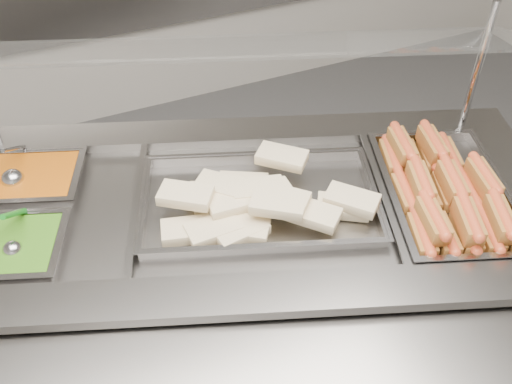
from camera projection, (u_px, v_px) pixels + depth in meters
name	position (u px, v px, depth m)	size (l,w,h in m)	color
steam_counter	(242.00, 294.00, 2.15)	(2.23, 1.55, 0.98)	slate
tray_rail	(249.00, 361.00, 1.45)	(1.93, 1.02, 0.06)	gray
sneeze_guard	(233.00, 50.00, 1.74)	(1.79, 0.91, 0.48)	#BABABE
pan_hotdogs	(444.00, 199.00, 1.89)	(0.55, 0.69, 0.11)	gray
pan_wraps	(259.00, 204.00, 1.85)	(0.84, 0.66, 0.08)	gray
pan_beans	(32.00, 186.00, 1.94)	(0.40, 0.36, 0.11)	gray
pan_peas	(8.00, 255.00, 1.70)	(0.40, 0.36, 0.11)	gray
hotdogs_in_buns	(446.00, 191.00, 1.84)	(0.43, 0.63, 0.13)	brown
tortilla_wraps	(254.00, 203.00, 1.78)	(0.68, 0.44, 0.10)	beige
ladle	(13.00, 178.00, 1.89)	(0.10, 0.20, 0.16)	#B0AFB4
serving_spoon	(13.00, 243.00, 1.66)	(0.09, 0.18, 0.16)	#B0AFB4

